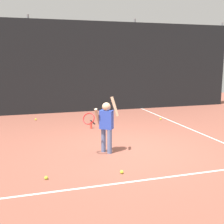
% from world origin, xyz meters
% --- Properties ---
extents(ground_plane, '(20.00, 20.00, 0.00)m').
position_xyz_m(ground_plane, '(0.00, 0.00, 0.00)').
color(ground_plane, brown).
extents(court_line_baseline, '(9.00, 0.05, 0.00)m').
position_xyz_m(court_line_baseline, '(0.00, -1.84, 0.00)').
color(court_line_baseline, white).
rests_on(court_line_baseline, ground).
extents(court_line_sideline, '(0.05, 9.00, 0.00)m').
position_xyz_m(court_line_sideline, '(2.52, 1.00, 0.00)').
color(court_line_sideline, white).
rests_on(court_line_sideline, ground).
extents(back_fence_windscreen, '(13.41, 0.08, 3.71)m').
position_xyz_m(back_fence_windscreen, '(0.00, 5.47, 1.85)').
color(back_fence_windscreen, black).
rests_on(back_fence_windscreen, ground).
extents(fence_post_1, '(0.09, 0.09, 3.86)m').
position_xyz_m(fence_post_1, '(-2.19, 5.53, 1.93)').
color(fence_post_1, slate).
rests_on(fence_post_1, ground).
extents(fence_post_2, '(0.09, 0.09, 3.86)m').
position_xyz_m(fence_post_2, '(2.19, 5.53, 1.93)').
color(fence_post_2, slate).
rests_on(fence_post_2, ground).
extents(fence_post_3, '(0.09, 0.09, 3.86)m').
position_xyz_m(fence_post_3, '(6.56, 5.53, 1.93)').
color(fence_post_3, slate).
rests_on(fence_post_3, ground).
extents(tennis_player, '(0.89, 0.51, 1.35)m').
position_xyz_m(tennis_player, '(-0.68, -0.09, 0.73)').
color(tennis_player, slate).
rests_on(tennis_player, ground).
extents(water_bottle, '(0.07, 0.07, 0.22)m').
position_xyz_m(water_bottle, '(-0.47, 2.38, 0.11)').
color(water_bottle, '#D83F33').
rests_on(water_bottle, ground).
extents(tennis_ball_0, '(0.07, 0.07, 0.07)m').
position_xyz_m(tennis_ball_0, '(-2.16, -1.28, 0.03)').
color(tennis_ball_0, '#CCE033').
rests_on(tennis_ball_0, ground).
extents(tennis_ball_1, '(0.07, 0.07, 0.07)m').
position_xyz_m(tennis_ball_1, '(-0.73, -1.42, 0.03)').
color(tennis_ball_1, '#CCE033').
rests_on(tennis_ball_1, ground).
extents(tennis_ball_2, '(0.07, 0.07, 0.07)m').
position_xyz_m(tennis_ball_2, '(2.24, 2.93, 0.03)').
color(tennis_ball_2, '#CCE033').
rests_on(tennis_ball_2, ground).
extents(tennis_ball_4, '(0.07, 0.07, 0.07)m').
position_xyz_m(tennis_ball_4, '(-2.11, 4.19, 0.03)').
color(tennis_ball_4, '#CCE033').
rests_on(tennis_ball_4, ground).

